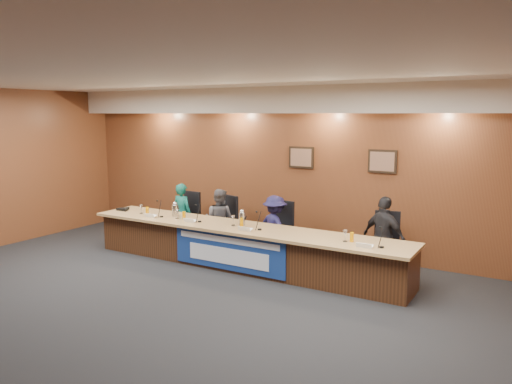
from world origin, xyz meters
TOP-DOWN VIEW (x-y plane):
  - floor at (0.00, 0.00)m, footprint 10.00×10.00m
  - ceiling at (0.00, 0.00)m, footprint 10.00×8.00m
  - wall_back at (0.00, 4.00)m, footprint 10.00×0.04m
  - soffit at (0.00, 3.75)m, footprint 10.00×0.50m
  - dais_body at (0.00, 2.40)m, footprint 6.00×0.80m
  - dais_top at (0.00, 2.35)m, footprint 6.10×0.95m
  - banner at (0.00, 1.99)m, footprint 2.20×0.02m
  - banner_text_upper at (0.00, 1.97)m, footprint 2.00×0.01m
  - banner_text_lower at (0.00, 1.97)m, footprint 1.60×0.01m
  - wall_photo_left at (0.40, 3.97)m, footprint 0.52×0.04m
  - wall_photo_right at (2.00, 3.97)m, footprint 0.52×0.04m
  - panelist_a at (-1.88, 3.09)m, footprint 0.49×0.34m
  - panelist_b at (-0.95, 3.09)m, footprint 0.66×0.55m
  - panelist_c at (0.30, 3.09)m, footprint 0.89×0.70m
  - panelist_d at (2.34, 3.09)m, footprint 0.87×0.59m
  - office_chair_a at (-1.88, 3.19)m, footprint 0.51×0.51m
  - office_chair_b at (-0.95, 3.19)m, footprint 0.60×0.60m
  - office_chair_c at (0.30, 3.19)m, footprint 0.54×0.54m
  - office_chair_d at (2.34, 3.19)m, footprint 0.56×0.56m
  - nameplate_a at (-1.88, 2.10)m, footprint 0.24×0.08m
  - microphone_a at (-1.69, 2.24)m, footprint 0.07×0.07m
  - juice_glass_a at (-2.09, 2.28)m, footprint 0.06×0.06m
  - water_glass_a at (-2.25, 2.28)m, footprint 0.08×0.08m
  - nameplate_b at (-0.96, 2.14)m, footprint 0.24×0.08m
  - microphone_b at (-0.81, 2.26)m, footprint 0.07×0.07m
  - juice_glass_b at (-1.19, 2.29)m, footprint 0.06×0.06m
  - water_glass_b at (-1.35, 2.29)m, footprint 0.08×0.08m
  - nameplate_c at (0.26, 2.07)m, footprint 0.24×0.08m
  - microphone_c at (0.45, 2.28)m, footprint 0.07×0.07m
  - juice_glass_c at (0.05, 2.33)m, footprint 0.06×0.06m
  - water_glass_c at (-0.12, 2.33)m, footprint 0.08×0.08m
  - nameplate_d at (2.34, 2.07)m, footprint 0.24×0.08m
  - microphone_d at (2.56, 2.21)m, footprint 0.07×0.07m
  - juice_glass_d at (2.06, 2.31)m, footprint 0.06×0.06m
  - water_glass_d at (1.97, 2.28)m, footprint 0.08×0.08m
  - carafe_left at (-1.51, 2.42)m, footprint 0.12×0.12m
  - carafe_mid at (0.01, 2.41)m, footprint 0.11×0.11m
  - speakerphone at (-2.79, 2.35)m, footprint 0.32×0.32m

SIDE VIEW (x-z plane):
  - floor at x=0.00m, z-range 0.00..0.00m
  - banner_text_lower at x=0.00m, z-range 0.16..0.44m
  - dais_body at x=0.00m, z-range 0.00..0.70m
  - banner at x=0.00m, z-range 0.05..0.71m
  - office_chair_a at x=-1.88m, z-range 0.44..0.52m
  - office_chair_b at x=-0.95m, z-range 0.44..0.52m
  - office_chair_c at x=0.30m, z-range 0.44..0.52m
  - office_chair_d at x=2.34m, z-range 0.44..0.52m
  - banner_text_upper at x=0.00m, z-range 0.53..0.63m
  - panelist_c at x=0.30m, z-range 0.00..1.21m
  - panelist_b at x=-0.95m, z-range 0.00..1.24m
  - panelist_a at x=-1.88m, z-range 0.00..1.28m
  - panelist_d at x=2.34m, z-range 0.00..1.37m
  - dais_top at x=0.00m, z-range 0.70..0.75m
  - microphone_a at x=-1.69m, z-range 0.75..0.77m
  - microphone_b at x=-0.81m, z-range 0.75..0.77m
  - microphone_c at x=0.45m, z-range 0.75..0.77m
  - microphone_d at x=2.56m, z-range 0.75..0.77m
  - speakerphone at x=-2.79m, z-range 0.75..0.80m
  - nameplate_a at x=-1.88m, z-range 0.74..0.85m
  - nameplate_b at x=-0.96m, z-range 0.74..0.85m
  - nameplate_c at x=0.26m, z-range 0.74..0.85m
  - nameplate_d at x=2.34m, z-range 0.74..0.85m
  - juice_glass_a at x=-2.09m, z-range 0.75..0.90m
  - juice_glass_b at x=-1.19m, z-range 0.75..0.90m
  - juice_glass_c at x=0.05m, z-range 0.75..0.90m
  - juice_glass_d at x=2.06m, z-range 0.75..0.90m
  - water_glass_a at x=-2.25m, z-range 0.75..0.93m
  - water_glass_b at x=-1.35m, z-range 0.75..0.93m
  - water_glass_c at x=-0.12m, z-range 0.75..0.93m
  - water_glass_d at x=1.97m, z-range 0.75..0.93m
  - carafe_left at x=-1.51m, z-range 0.75..0.97m
  - carafe_mid at x=0.01m, z-range 0.75..0.98m
  - wall_back at x=0.00m, z-range 0.00..3.20m
  - wall_photo_left at x=0.40m, z-range 1.64..2.06m
  - wall_photo_right at x=2.00m, z-range 1.64..2.06m
  - soffit at x=0.00m, z-range 2.70..3.20m
  - ceiling at x=0.00m, z-range 3.18..3.22m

